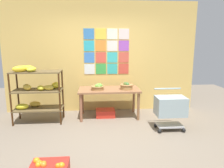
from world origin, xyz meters
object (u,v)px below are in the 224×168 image
object	(u,v)px
display_table	(109,92)
fruit_basket_right	(126,86)
banana_shelf_unit	(35,87)
fruit_basket_left	(98,87)
shopping_cart	(170,107)
produce_crate_under_table	(105,113)

from	to	relation	value
display_table	fruit_basket_right	distance (m)	0.44
banana_shelf_unit	display_table	world-z (taller)	banana_shelf_unit
fruit_basket_left	shopping_cart	world-z (taller)	fruit_basket_left
display_table	fruit_basket_left	size ratio (longest dim) A/B	4.58
fruit_basket_right	banana_shelf_unit	bearing A→B (deg)	-176.76
banana_shelf_unit	fruit_basket_left	xyz separation A→B (m)	(1.37, 0.10, -0.04)
fruit_basket_left	fruit_basket_right	xyz separation A→B (m)	(0.66, 0.02, 0.01)
display_table	fruit_basket_right	bearing A→B (deg)	-11.04
fruit_basket_right	shopping_cart	bearing A→B (deg)	-45.69
fruit_basket_left	shopping_cart	bearing A→B (deg)	-28.34
banana_shelf_unit	display_table	xyz separation A→B (m)	(1.63, 0.19, -0.19)
fruit_basket_left	produce_crate_under_table	world-z (taller)	fruit_basket_left
banana_shelf_unit	fruit_basket_right	xyz separation A→B (m)	(2.03, 0.11, -0.03)
display_table	banana_shelf_unit	bearing A→B (deg)	-173.28
produce_crate_under_table	shopping_cart	xyz separation A→B (m)	(1.26, -0.88, 0.39)
fruit_basket_right	shopping_cart	xyz separation A→B (m)	(0.77, -0.79, -0.29)
shopping_cart	fruit_basket_left	bearing A→B (deg)	158.26
banana_shelf_unit	fruit_basket_left	size ratio (longest dim) A/B	4.13
fruit_basket_right	shopping_cart	size ratio (longest dim) A/B	0.38
produce_crate_under_table	display_table	bearing A→B (deg)	-5.91
fruit_basket_right	produce_crate_under_table	bearing A→B (deg)	169.88
banana_shelf_unit	fruit_basket_right	world-z (taller)	banana_shelf_unit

